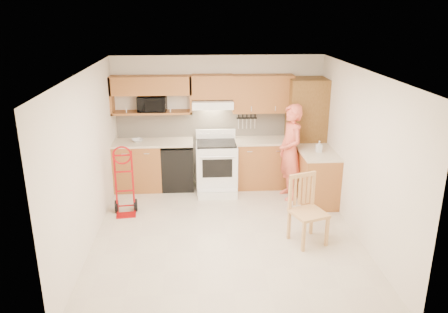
{
  "coord_description": "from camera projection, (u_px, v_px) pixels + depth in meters",
  "views": [
    {
      "loc": [
        -0.42,
        -6.14,
        3.34
      ],
      "look_at": [
        0.0,
        0.5,
        1.1
      ],
      "focal_mm": 35.62,
      "sensor_mm": 36.0,
      "label": 1
    }
  ],
  "objects": [
    {
      "name": "ceiling",
      "position": [
        226.0,
        71.0,
        6.1
      ],
      "size": [
        4.0,
        4.5,
        0.02
      ],
      "primitive_type": "cube",
      "color": "white",
      "rests_on": "ground"
    },
    {
      "name": "hand_truck",
      "position": [
        124.0,
        184.0,
        7.4
      ],
      "size": [
        0.47,
        0.43,
        1.08
      ],
      "primitive_type": null,
      "rotation": [
        0.0,
        0.0,
        0.11
      ],
      "color": "#9C0A0C",
      "rests_on": "ground"
    },
    {
      "name": "range_hood",
      "position": [
        213.0,
        104.0,
        8.28
      ],
      "size": [
        0.76,
        0.46,
        0.14
      ],
      "primitive_type": "cube",
      "color": "white",
      "rests_on": "wall_back"
    },
    {
      "name": "bowl",
      "position": [
        137.0,
        140.0,
        8.34
      ],
      "size": [
        0.27,
        0.27,
        0.05
      ],
      "primitive_type": "imported",
      "rotation": [
        0.0,
        0.0,
        0.4
      ],
      "color": "white",
      "rests_on": "countertop_left"
    },
    {
      "name": "range",
      "position": [
        217.0,
        163.0,
        8.35
      ],
      "size": [
        0.76,
        1.0,
        1.12
      ],
      "primitive_type": null,
      "color": "white",
      "rests_on": "ground"
    },
    {
      "name": "lower_cab_left",
      "position": [
        139.0,
        166.0,
        8.51
      ],
      "size": [
        0.9,
        0.6,
        0.9
      ],
      "primitive_type": "cube",
      "color": "brown",
      "rests_on": "ground"
    },
    {
      "name": "microwave",
      "position": [
        152.0,
        104.0,
        8.27
      ],
      "size": [
        0.54,
        0.38,
        0.29
      ],
      "primitive_type": "imported",
      "rotation": [
        0.0,
        0.0,
        -0.05
      ],
      "color": "black",
      "rests_on": "upper_shelf_mw"
    },
    {
      "name": "floor",
      "position": [
        226.0,
        234.0,
        6.9
      ],
      "size": [
        4.0,
        4.5,
        0.02
      ],
      "primitive_type": "cube",
      "color": "#C2B49C",
      "rests_on": "ground"
    },
    {
      "name": "pantry_tall",
      "position": [
        305.0,
        133.0,
        8.5
      ],
      "size": [
        0.7,
        0.6,
        2.1
      ],
      "primitive_type": "cube",
      "color": "brown",
      "rests_on": "ground"
    },
    {
      "name": "wall_right",
      "position": [
        360.0,
        155.0,
        6.62
      ],
      "size": [
        0.02,
        4.5,
        2.5
      ],
      "primitive_type": "cube",
      "color": "silver",
      "rests_on": "ground"
    },
    {
      "name": "upper_cab_center",
      "position": [
        212.0,
        87.0,
        8.24
      ],
      "size": [
        0.76,
        0.33,
        0.44
      ],
      "primitive_type": "cube",
      "color": "brown",
      "rests_on": "wall_back"
    },
    {
      "name": "countertop_left",
      "position": [
        153.0,
        142.0,
        8.37
      ],
      "size": [
        1.5,
        0.63,
        0.04
      ],
      "primitive_type": "cube",
      "color": "beige",
      "rests_on": "lower_cab_left"
    },
    {
      "name": "upper_shelf_mw",
      "position": [
        152.0,
        112.0,
        8.33
      ],
      "size": [
        1.5,
        0.33,
        0.04
      ],
      "primitive_type": "cube",
      "color": "brown",
      "rests_on": "wall_back"
    },
    {
      "name": "upper_cab_right",
      "position": [
        263.0,
        94.0,
        8.34
      ],
      "size": [
        1.14,
        0.33,
        0.7
      ],
      "primitive_type": "cube",
      "color": "brown",
      "rests_on": "wall_back"
    },
    {
      "name": "wall_front",
      "position": [
        242.0,
        231.0,
        4.36
      ],
      "size": [
        4.0,
        0.02,
        2.5
      ],
      "primitive_type": "cube",
      "color": "silver",
      "rests_on": "ground"
    },
    {
      "name": "soap_bottle",
      "position": [
        319.0,
        146.0,
        7.73
      ],
      "size": [
        0.1,
        0.1,
        0.2
      ],
      "primitive_type": "imported",
      "rotation": [
        0.0,
        0.0,
        0.1
      ],
      "color": "white",
      "rests_on": "countertop_return"
    },
    {
      "name": "person",
      "position": [
        290.0,
        152.0,
        7.97
      ],
      "size": [
        0.53,
        0.7,
        1.75
      ],
      "primitive_type": "imported",
      "rotation": [
        0.0,
        0.0,
        -1.39
      ],
      "color": "#E76149",
      "rests_on": "ground"
    },
    {
      "name": "knife_strip",
      "position": [
        247.0,
        121.0,
        8.62
      ],
      "size": [
        0.4,
        0.05,
        0.29
      ],
      "primitive_type": null,
      "color": "black",
      "rests_on": "backsplash"
    },
    {
      "name": "countertop_return",
      "position": [
        318.0,
        153.0,
        7.79
      ],
      "size": [
        0.63,
        1.0,
        0.04
      ],
      "primitive_type": "cube",
      "color": "beige",
      "rests_on": "cab_return_right"
    },
    {
      "name": "countertop_right",
      "position": [
        262.0,
        140.0,
        8.5
      ],
      "size": [
        1.14,
        0.63,
        0.04
      ],
      "primitive_type": "cube",
      "color": "beige",
      "rests_on": "lower_cab_right"
    },
    {
      "name": "wall_back",
      "position": [
        218.0,
        120.0,
        8.64
      ],
      "size": [
        4.0,
        0.02,
        2.5
      ],
      "primitive_type": "cube",
      "color": "silver",
      "rests_on": "ground"
    },
    {
      "name": "upper_cab_left",
      "position": [
        151.0,
        85.0,
        8.16
      ],
      "size": [
        1.5,
        0.33,
        0.34
      ],
      "primitive_type": "cube",
      "color": "brown",
      "rests_on": "wall_back"
    },
    {
      "name": "lower_cab_right",
      "position": [
        262.0,
        164.0,
        8.65
      ],
      "size": [
        1.14,
        0.6,
        0.9
      ],
      "primitive_type": "cube",
      "color": "brown",
      "rests_on": "ground"
    },
    {
      "name": "wall_left",
      "position": [
        87.0,
        160.0,
        6.38
      ],
      "size": [
        0.02,
        4.5,
        2.5
      ],
      "primitive_type": "cube",
      "color": "silver",
      "rests_on": "ground"
    },
    {
      "name": "cab_return_right",
      "position": [
        316.0,
        177.0,
        7.94
      ],
      "size": [
        0.6,
        1.0,
        0.9
      ],
      "primitive_type": "cube",
      "color": "brown",
      "rests_on": "ground"
    },
    {
      "name": "dishwasher",
      "position": [
        178.0,
        167.0,
        8.56
      ],
      "size": [
        0.6,
        0.6,
        0.85
      ],
      "primitive_type": "cube",
      "color": "black",
      "rests_on": "ground"
    },
    {
      "name": "backsplash",
      "position": [
        218.0,
        123.0,
        8.63
      ],
      "size": [
        3.92,
        0.03,
        0.55
      ],
      "primitive_type": "cube",
      "color": "beige",
      "rests_on": "wall_back"
    },
    {
      "name": "dining_chair",
      "position": [
        309.0,
        211.0,
        6.49
      ],
      "size": [
        0.61,
        0.63,
        1.03
      ],
      "primitive_type": null,
      "rotation": [
        0.0,
        0.0,
        0.34
      ],
      "color": "tan",
      "rests_on": "ground"
    }
  ]
}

